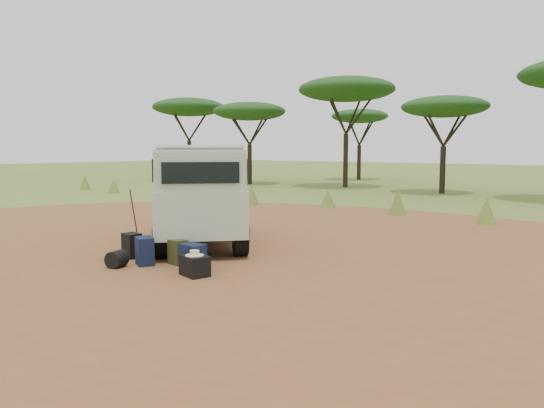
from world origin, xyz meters
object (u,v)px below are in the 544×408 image
Objects in this scene: safari_vehicle at (198,197)px; walking_staff at (134,216)px; backpack_black at (132,246)px; backpack_olive at (178,252)px; duffel_navy at (193,257)px; backpack_navy at (145,251)px; hard_case at (195,266)px.

walking_staff is (-1.29, -0.84, -0.46)m from safari_vehicle.
walking_staff is at bearing 149.91° from backpack_black.
backpack_olive is at bearing -12.14° from safari_vehicle.
backpack_black is 1.06× the size of backpack_olive.
duffel_navy is (1.77, 0.03, -0.02)m from backpack_black.
safari_vehicle is 8.68× the size of backpack_navy.
backpack_navy reaches higher than backpack_black.
walking_staff is at bearing 163.28° from duffel_navy.
backpack_black is at bearing -172.51° from hard_case.
walking_staff is 2.59× the size of hard_case.
backpack_navy is (2.15, -1.40, -0.37)m from walking_staff.
backpack_navy is (0.74, -0.26, 0.01)m from backpack_black.
backpack_black is 1.20m from backpack_olive.
duffel_navy is at bearing -3.96° from safari_vehicle.
hard_case is (1.39, -0.01, -0.09)m from backpack_navy.
backpack_black is at bearing -44.52° from safari_vehicle.
backpack_olive is at bearing 71.51° from backpack_navy.
backpack_olive reaches higher than hard_case.
walking_staff is 3.39m from duffel_navy.
backpack_navy is 0.62m from backpack_olive.
safari_vehicle is 9.75× the size of backpack_olive.
safari_vehicle is 9.76× the size of duffel_navy.
backpack_olive is at bearing 168.48° from duffel_navy.
backpack_black is (1.41, -1.15, -0.39)m from walking_staff.
walking_staff reaches higher than backpack_olive.
backpack_black is at bearing -176.40° from duffel_navy.
duffel_navy is at bearing 42.80° from backpack_navy.
safari_vehicle is 9.13× the size of hard_case.
backpack_navy is 1.12× the size of duffel_navy.
backpack_black is (0.12, -1.99, -0.85)m from safari_vehicle.
duffel_navy is at bearing -45.44° from walking_staff.
safari_vehicle is 3.32m from hard_case.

